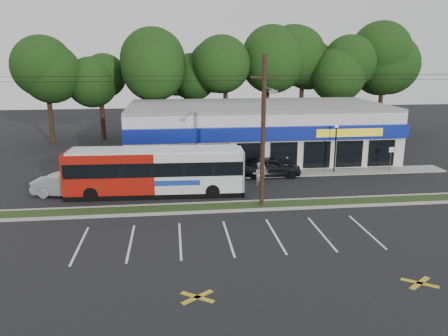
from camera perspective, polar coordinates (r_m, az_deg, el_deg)
ground at (r=28.45m, az=-0.65°, el=-5.92°), size 120.00×120.00×0.00m
grass_strip at (r=29.36m, az=-0.86°, el=-5.14°), size 40.00×1.60×0.12m
curb_south at (r=28.56m, az=-0.68°, el=-5.69°), size 40.00×0.25×0.14m
curb_north at (r=30.16m, az=-1.03°, el=-4.58°), size 40.00×0.25×0.14m
sidewalk at (r=37.68m, az=5.46°, el=-0.77°), size 32.00×2.20×0.10m
strip_mall at (r=43.85m, az=4.29°, el=4.90°), size 25.00×12.55×5.30m
utility_pole at (r=28.38m, az=4.84°, el=5.30°), size 50.00×2.77×10.00m
lamp_post at (r=38.61m, az=14.37°, el=3.20°), size 0.30×0.30×4.25m
sign_post at (r=40.69m, az=20.97°, el=1.65°), size 0.45×0.10×2.23m
tree_line at (r=52.98m, az=0.65°, el=12.85°), size 46.76×6.76×11.83m
metrobus at (r=32.08m, az=-8.92°, el=-0.32°), size 12.88×3.17×3.44m
car_dark at (r=36.92m, az=6.19°, el=0.17°), size 5.01×2.10×1.69m
car_silver at (r=33.63m, az=-19.77°, el=-2.11°), size 5.19×2.67×1.63m
pedestrian_a at (r=35.43m, az=4.90°, el=-0.18°), size 0.75×0.52×1.98m
pedestrian_b at (r=34.38m, az=4.47°, el=-0.79°), size 0.87×0.68×1.78m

